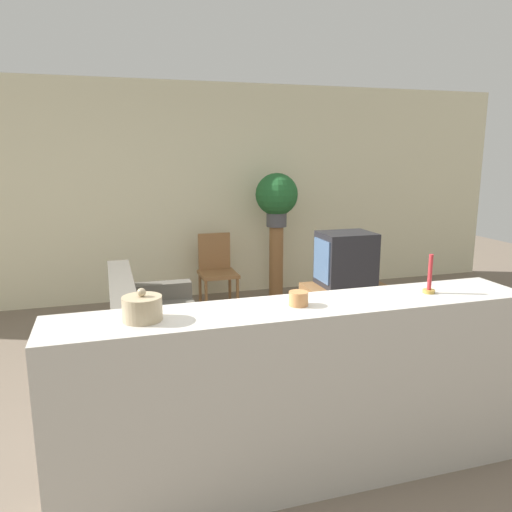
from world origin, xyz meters
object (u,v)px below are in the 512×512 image
object	(u,v)px
wooden_chair	(217,267)
couch	(155,337)
potted_plant	(277,196)
decorative_bowl	(142,308)
television	(345,259)

from	to	relation	value
wooden_chair	couch	bearing A→B (deg)	-119.10
potted_plant	decorative_bowl	xyz separation A→B (m)	(-1.90, -3.45, -0.20)
television	wooden_chair	xyz separation A→B (m)	(-1.13, 1.18, -0.27)
couch	television	distance (m)	2.15
couch	television	world-z (taller)	television
couch	wooden_chair	size ratio (longest dim) A/B	1.90
television	potted_plant	world-z (taller)	potted_plant
television	decorative_bowl	distance (m)	3.19
decorative_bowl	couch	bearing A→B (deg)	83.39
wooden_chair	decorative_bowl	bearing A→B (deg)	-108.22
couch	wooden_chair	world-z (taller)	wooden_chair
potted_plant	decorative_bowl	bearing A→B (deg)	-118.92
couch	decorative_bowl	world-z (taller)	decorative_bowl
wooden_chair	potted_plant	size ratio (longest dim) A/B	1.32
couch	wooden_chair	bearing A→B (deg)	60.90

